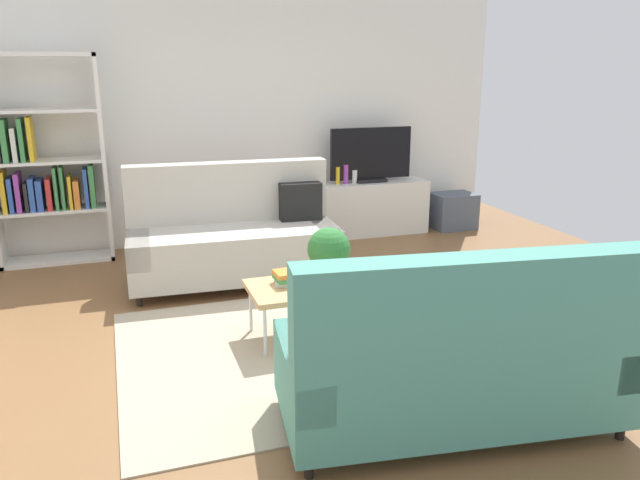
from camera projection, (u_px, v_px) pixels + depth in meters
ground_plane at (308, 329)px, 4.81m from camera, size 7.68×7.68×0.00m
wall_far at (232, 114)px, 6.97m from camera, size 6.40×0.12×2.90m
area_rug at (325, 346)px, 4.50m from camera, size 2.90×2.20×0.01m
couch_beige at (234, 236)px, 5.76m from camera, size 1.94×0.94×1.10m
couch_green at (454, 357)px, 3.37m from camera, size 2.00×1.09×1.10m
coffee_table at (322, 287)px, 4.60m from camera, size 1.10×0.56×0.42m
tv_console at (369, 208)px, 7.45m from camera, size 1.40×0.44×0.64m
tv at (371, 156)px, 7.26m from camera, size 1.00×0.20×0.64m
bookshelf at (44, 167)px, 6.19m from camera, size 1.10×0.36×2.10m
storage_trunk at (453, 211)px, 7.72m from camera, size 0.52×0.40×0.44m
potted_plant at (329, 251)px, 4.54m from camera, size 0.32×0.32×0.42m
table_book_0 at (291, 281)px, 4.57m from camera, size 0.28×0.23×0.04m
table_book_1 at (291, 277)px, 4.56m from camera, size 0.25×0.20×0.03m
table_book_2 at (291, 273)px, 4.55m from camera, size 0.25×0.19×0.03m
vase_0 at (322, 177)px, 7.20m from camera, size 0.10×0.10×0.16m
bottle_0 at (338, 176)px, 7.17m from camera, size 0.05×0.05×0.20m
bottle_1 at (346, 174)px, 7.19m from camera, size 0.06×0.06×0.23m
bottle_2 at (354, 177)px, 7.24m from camera, size 0.06×0.06×0.16m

